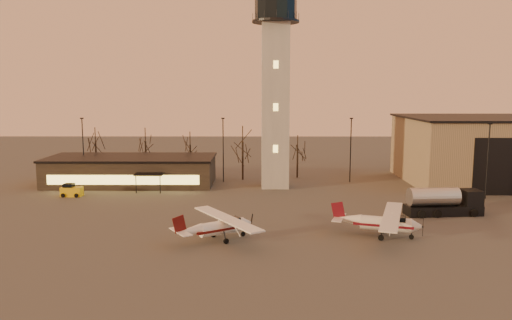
# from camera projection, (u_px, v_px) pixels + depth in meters

# --- Properties ---
(ground) EXTENTS (220.00, 220.00, 0.00)m
(ground) POSITION_uv_depth(u_px,v_px,m) (286.00, 251.00, 45.24)
(ground) COLOR #43413E
(ground) RESTS_ON ground
(control_tower) EXTENTS (6.80, 6.80, 32.60)m
(control_tower) POSITION_uv_depth(u_px,v_px,m) (275.00, 77.00, 72.62)
(control_tower) COLOR #9D9A95
(control_tower) RESTS_ON ground
(hangar) EXTENTS (30.60, 20.60, 10.30)m
(hangar) POSITION_uv_depth(u_px,v_px,m) (504.00, 150.00, 78.01)
(hangar) COLOR #937D60
(hangar) RESTS_ON ground
(terminal) EXTENTS (25.40, 12.20, 4.30)m
(terminal) POSITION_uv_depth(u_px,v_px,m) (132.00, 170.00, 76.67)
(terminal) COLOR black
(terminal) RESTS_ON ground
(light_poles) EXTENTS (58.50, 12.25, 10.14)m
(light_poles) POSITION_uv_depth(u_px,v_px,m) (278.00, 150.00, 75.16)
(light_poles) COLOR black
(light_poles) RESTS_ON ground
(tree_row) EXTENTS (37.20, 9.20, 8.80)m
(tree_row) POSITION_uv_depth(u_px,v_px,m) (191.00, 141.00, 83.21)
(tree_row) COLOR black
(tree_row) RESTS_ON ground
(cessna_front) EXTENTS (9.57, 11.77, 3.28)m
(cessna_front) POSITION_uv_depth(u_px,v_px,m) (387.00, 226.00, 49.35)
(cessna_front) COLOR silver
(cessna_front) RESTS_ON ground
(cessna_rear) EXTENTS (9.12, 10.28, 3.12)m
(cessna_rear) POSITION_uv_depth(u_px,v_px,m) (224.00, 229.00, 48.48)
(cessna_rear) COLOR white
(cessna_rear) RESTS_ON ground
(fuel_truck) EXTENTS (8.99, 3.55, 3.26)m
(fuel_truck) POSITION_uv_depth(u_px,v_px,m) (443.00, 204.00, 58.14)
(fuel_truck) COLOR black
(fuel_truck) RESTS_ON ground
(service_cart) EXTENTS (2.82, 1.85, 1.75)m
(service_cart) POSITION_uv_depth(u_px,v_px,m) (71.00, 191.00, 68.25)
(service_cart) COLOR yellow
(service_cart) RESTS_ON ground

